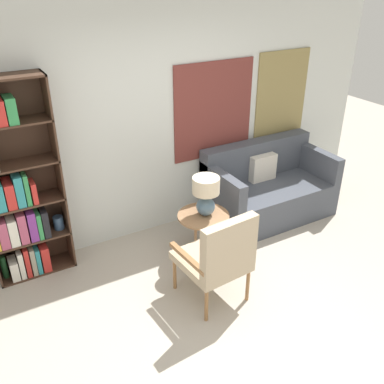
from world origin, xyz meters
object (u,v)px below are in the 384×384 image
(armchair, at_px, (219,255))
(side_table, at_px, (203,219))
(bookshelf, at_px, (14,193))
(couch, at_px, (267,190))
(table_lamp, at_px, (206,193))

(armchair, bearing_deg, side_table, 70.18)
(bookshelf, relative_size, couch, 1.29)
(side_table, xyz_separation_m, table_lamp, (0.02, -0.01, 0.32))
(armchair, height_order, table_lamp, armchair)
(bookshelf, bearing_deg, table_lamp, -20.13)
(armchair, distance_m, side_table, 0.77)
(bookshelf, distance_m, table_lamp, 1.91)
(armchair, distance_m, couch, 1.84)
(bookshelf, xyz_separation_m, side_table, (1.76, -0.65, -0.48))
(bookshelf, bearing_deg, armchair, -42.29)
(armchair, bearing_deg, bookshelf, 137.71)
(armchair, bearing_deg, couch, 37.47)
(table_lamp, bearing_deg, armchair, -111.55)
(side_table, relative_size, table_lamp, 1.27)
(armchair, relative_size, table_lamp, 2.20)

